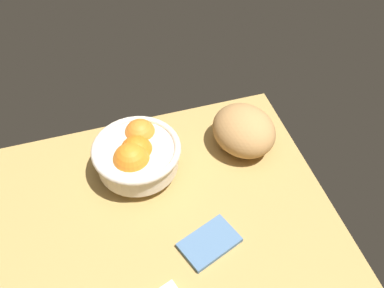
{
  "coord_description": "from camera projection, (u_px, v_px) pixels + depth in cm",
  "views": [
    {
      "loc": [
        9.68,
        48.5,
        82.04
      ],
      "look_at": [
        -9.98,
        -16.67,
        5.0
      ],
      "focal_mm": 40.74,
      "sensor_mm": 36.0,
      "label": 1
    }
  ],
  "objects": [
    {
      "name": "napkin_spare",
      "position": [
        209.0,
        243.0,
        0.91
      ],
      "size": [
        13.86,
        11.35,
        1.14
      ],
      "primitive_type": "cube",
      "rotation": [
        0.0,
        0.0,
        0.36
      ],
      "color": "#4E7198",
      "rests_on": "ground"
    },
    {
      "name": "fruit_bowl",
      "position": [
        137.0,
        154.0,
        0.99
      ],
      "size": [
        20.33,
        20.33,
        11.26
      ],
      "color": "beige",
      "rests_on": "ground"
    },
    {
      "name": "bread_loaf",
      "position": [
        244.0,
        130.0,
        1.05
      ],
      "size": [
        18.97,
        20.25,
        10.61
      ],
      "primitive_type": "ellipsoid",
      "rotation": [
        0.0,
        0.0,
        1.9
      ],
      "color": "tan",
      "rests_on": "ground"
    },
    {
      "name": "ground_plane",
      "position": [
        170.0,
        228.0,
        0.95
      ],
      "size": [
        72.24,
        66.44,
        3.0
      ],
      "primitive_type": "cube",
      "color": "#AC894A"
    }
  ]
}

